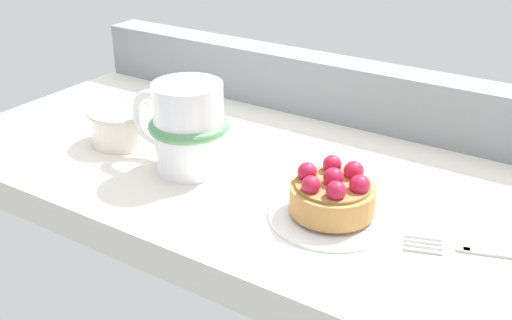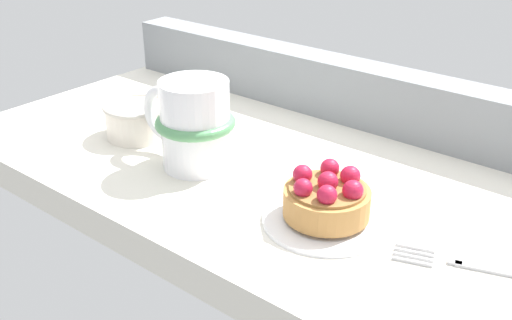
# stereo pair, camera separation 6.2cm
# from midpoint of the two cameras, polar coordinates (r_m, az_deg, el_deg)

# --- Properties ---
(ground_plane) EXTENTS (0.89, 0.39, 0.04)m
(ground_plane) POSITION_cam_midpoint_polar(r_m,az_deg,el_deg) (0.68, 2.51, -2.87)
(ground_plane) COLOR silver
(window_rail_back) EXTENTS (0.88, 0.05, 0.08)m
(window_rail_back) POSITION_cam_midpoint_polar(r_m,az_deg,el_deg) (0.80, 8.85, 5.92)
(window_rail_back) COLOR gray
(window_rail_back) RESTS_ON ground_plane
(dessert_plate) EXTENTS (0.12, 0.12, 0.01)m
(dessert_plate) POSITION_cam_midpoint_polar(r_m,az_deg,el_deg) (0.59, 4.14, -5.17)
(dessert_plate) COLOR white
(dessert_plate) RESTS_ON ground_plane
(raspberry_tart) EXTENTS (0.08, 0.08, 0.05)m
(raspberry_tart) POSITION_cam_midpoint_polar(r_m,az_deg,el_deg) (0.58, 4.23, -3.23)
(raspberry_tart) COLOR #B77F42
(raspberry_tart) RESTS_ON dessert_plate
(coffee_mug) EXTENTS (0.13, 0.09, 0.10)m
(coffee_mug) POSITION_cam_midpoint_polar(r_m,az_deg,el_deg) (0.67, -9.22, 3.08)
(coffee_mug) COLOR white
(coffee_mug) RESTS_ON ground_plane
(dessert_fork) EXTENTS (0.17, 0.07, 0.01)m
(dessert_fork) POSITION_cam_midpoint_polar(r_m,az_deg,el_deg) (0.57, 19.02, -8.38)
(dessert_fork) COLOR #B7B7BC
(dessert_fork) RESTS_ON ground_plane
(sugar_bowl) EXTENTS (0.08, 0.08, 0.04)m
(sugar_bowl) POSITION_cam_midpoint_polar(r_m,az_deg,el_deg) (0.77, -14.80, 3.22)
(sugar_bowl) COLOR silver
(sugar_bowl) RESTS_ON ground_plane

